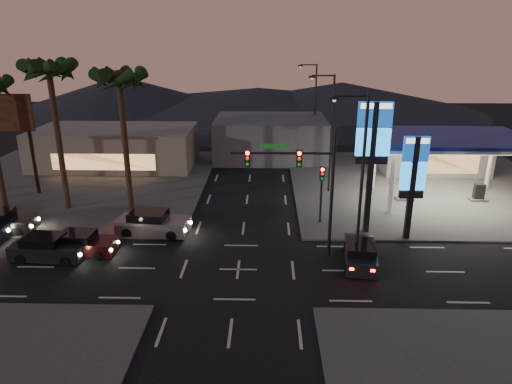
{
  "coord_description": "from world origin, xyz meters",
  "views": [
    {
      "loc": [
        1.62,
        -23.67,
        12.96
      ],
      "look_at": [
        0.91,
        5.23,
        3.0
      ],
      "focal_mm": 32.0,
      "sensor_mm": 36.0,
      "label": 1
    }
  ],
  "objects_px": {
    "car_lane_b_front": "(153,223)",
    "gas_station": "(449,141)",
    "pylon_sign_short": "(413,172)",
    "suv_station": "(360,254)",
    "pylon_sign_tall": "(373,142)",
    "car_lane_a_mid": "(81,244)",
    "car_lane_a_front": "(48,248)",
    "traffic_signal_mast": "(303,175)"
  },
  "relations": [
    {
      "from": "pylon_sign_short",
      "to": "car_lane_b_front",
      "type": "xyz_separation_m",
      "value": [
        -17.18,
        0.48,
        -3.91
      ]
    },
    {
      "from": "gas_station",
      "to": "pylon_sign_tall",
      "type": "distance_m",
      "value": 10.01
    },
    {
      "from": "suv_station",
      "to": "traffic_signal_mast",
      "type": "bearing_deg",
      "value": 163.04
    },
    {
      "from": "pylon_sign_tall",
      "to": "car_lane_a_mid",
      "type": "xyz_separation_m",
      "value": [
        -18.43,
        -3.62,
        -5.75
      ]
    },
    {
      "from": "car_lane_b_front",
      "to": "suv_station",
      "type": "bearing_deg",
      "value": -16.79
    },
    {
      "from": "pylon_sign_short",
      "to": "car_lane_a_front",
      "type": "distance_m",
      "value": 23.25
    },
    {
      "from": "car_lane_a_front",
      "to": "car_lane_a_mid",
      "type": "height_order",
      "value": "car_lane_a_front"
    },
    {
      "from": "car_lane_a_mid",
      "to": "pylon_sign_tall",
      "type": "bearing_deg",
      "value": 11.1
    },
    {
      "from": "pylon_sign_tall",
      "to": "car_lane_a_front",
      "type": "xyz_separation_m",
      "value": [
        -20.16,
        -4.35,
        -5.71
      ]
    },
    {
      "from": "car_lane_a_mid",
      "to": "traffic_signal_mast",
      "type": "bearing_deg",
      "value": 0.44
    },
    {
      "from": "gas_station",
      "to": "pylon_sign_tall",
      "type": "height_order",
      "value": "pylon_sign_tall"
    },
    {
      "from": "gas_station",
      "to": "car_lane_a_mid",
      "type": "relative_size",
      "value": 2.8
    },
    {
      "from": "traffic_signal_mast",
      "to": "suv_station",
      "type": "relative_size",
      "value": 1.81
    },
    {
      "from": "traffic_signal_mast",
      "to": "car_lane_a_front",
      "type": "distance_m",
      "value": 16.1
    },
    {
      "from": "car_lane_b_front",
      "to": "pylon_sign_short",
      "type": "bearing_deg",
      "value": -1.59
    },
    {
      "from": "traffic_signal_mast",
      "to": "car_lane_a_mid",
      "type": "height_order",
      "value": "traffic_signal_mast"
    },
    {
      "from": "gas_station",
      "to": "traffic_signal_mast",
      "type": "height_order",
      "value": "traffic_signal_mast"
    },
    {
      "from": "pylon_sign_tall",
      "to": "pylon_sign_short",
      "type": "xyz_separation_m",
      "value": [
        2.5,
        -1.0,
        -1.74
      ]
    },
    {
      "from": "suv_station",
      "to": "pylon_sign_short",
      "type": "bearing_deg",
      "value": 43.52
    },
    {
      "from": "car_lane_b_front",
      "to": "pylon_sign_tall",
      "type": "bearing_deg",
      "value": 2.05
    },
    {
      "from": "car_lane_b_front",
      "to": "suv_station",
      "type": "height_order",
      "value": "car_lane_b_front"
    },
    {
      "from": "gas_station",
      "to": "traffic_signal_mast",
      "type": "xyz_separation_m",
      "value": [
        -12.24,
        -10.01,
        0.15
      ]
    },
    {
      "from": "pylon_sign_short",
      "to": "car_lane_b_front",
      "type": "bearing_deg",
      "value": 178.41
    },
    {
      "from": "car_lane_a_mid",
      "to": "car_lane_b_front",
      "type": "height_order",
      "value": "car_lane_b_front"
    },
    {
      "from": "pylon_sign_short",
      "to": "car_lane_b_front",
      "type": "relative_size",
      "value": 1.37
    },
    {
      "from": "pylon_sign_tall",
      "to": "pylon_sign_short",
      "type": "distance_m",
      "value": 3.2
    },
    {
      "from": "gas_station",
      "to": "car_lane_a_front",
      "type": "relative_size",
      "value": 2.65
    },
    {
      "from": "car_lane_b_front",
      "to": "gas_station",
      "type": "bearing_deg",
      "value": 17.57
    },
    {
      "from": "gas_station",
      "to": "car_lane_a_mid",
      "type": "distance_m",
      "value": 28.18
    },
    {
      "from": "gas_station",
      "to": "suv_station",
      "type": "bearing_deg",
      "value": -128.36
    },
    {
      "from": "traffic_signal_mast",
      "to": "car_lane_a_mid",
      "type": "bearing_deg",
      "value": -179.56
    },
    {
      "from": "car_lane_a_mid",
      "to": "suv_station",
      "type": "relative_size",
      "value": 0.99
    },
    {
      "from": "pylon_sign_short",
      "to": "car_lane_b_front",
      "type": "distance_m",
      "value": 17.63
    },
    {
      "from": "pylon_sign_short",
      "to": "car_lane_a_mid",
      "type": "relative_size",
      "value": 1.6
    },
    {
      "from": "car_lane_a_mid",
      "to": "suv_station",
      "type": "height_order",
      "value": "suv_station"
    },
    {
      "from": "pylon_sign_short",
      "to": "car_lane_a_front",
      "type": "height_order",
      "value": "pylon_sign_short"
    },
    {
      "from": "pylon_sign_short",
      "to": "car_lane_a_front",
      "type": "xyz_separation_m",
      "value": [
        -22.66,
        -3.35,
        -3.97
      ]
    },
    {
      "from": "traffic_signal_mast",
      "to": "gas_station",
      "type": "bearing_deg",
      "value": 39.28
    },
    {
      "from": "pylon_sign_short",
      "to": "traffic_signal_mast",
      "type": "relative_size",
      "value": 0.88
    },
    {
      "from": "pylon_sign_tall",
      "to": "traffic_signal_mast",
      "type": "height_order",
      "value": "pylon_sign_tall"
    },
    {
      "from": "gas_station",
      "to": "car_lane_b_front",
      "type": "relative_size",
      "value": 2.38
    },
    {
      "from": "car_lane_a_front",
      "to": "car_lane_b_front",
      "type": "distance_m",
      "value": 6.68
    }
  ]
}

